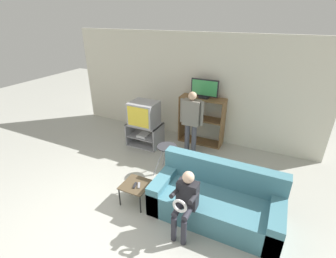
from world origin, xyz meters
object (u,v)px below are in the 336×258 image
Objects in this scene: person_seated_child at (185,199)px; snack_table at (136,186)px; folding_stool at (167,151)px; remote_control_white at (139,185)px; couch at (216,200)px; television_main at (144,113)px; remote_control_black at (135,185)px; person_standing_adult at (191,118)px; tv_stand at (145,134)px; television_flat at (205,89)px; media_shelf at (201,120)px.

snack_table is at bearing 167.16° from person_seated_child.
remote_control_white is at bearing -92.02° from folding_stool.
remote_control_white is 1.28m from couch.
folding_stool is 1.37× the size of snack_table.
remote_control_white is (0.99, -1.86, -0.45)m from television_main.
remote_control_black is 1.00× the size of remote_control_white.
folding_stool is 0.42× the size of person_standing_adult.
folding_stool is at bearing 68.27° from remote_control_black.
person_standing_adult is (-1.04, 1.59, 0.62)m from couch.
couch reaches higher than snack_table.
couch is at bearing -30.19° from folding_stool.
tv_stand is 2.10m from remote_control_white.
remote_control_white is 0.97m from person_seated_child.
folding_stool is 0.62× the size of person_seated_child.
couch is 2.00m from person_standing_adult.
television_flat reaches higher than couch.
media_shelf reaches higher than folding_stool.
folding_stool reaches higher than tv_stand.
media_shelf is 2.86m from person_seated_child.
person_seated_child is (1.90, -2.06, 0.32)m from tv_stand.
snack_table is at bearing -63.56° from tv_stand.
couch is 1.33× the size of person_standing_adult.
television_main reaches higher than tv_stand.
television_main is 0.54× the size of media_shelf.
television_flat is at bearing 82.58° from folding_stool.
snack_table is (0.91, -1.84, 0.05)m from tv_stand.
remote_control_black is 2.01m from person_standing_adult.
television_main is at bearing 145.05° from couch.
tv_stand is 1.23× the size of television_flat.
folding_stool is at bearing -96.73° from media_shelf.
remote_control_white is at bearing -8.87° from snack_table.
tv_stand is 1.26× the size of television_main.
person_standing_adult is at bearing 82.10° from snack_table.
television_main is at bearing -178.23° from person_standing_adult.
television_flat reaches higher than remote_control_black.
couch is at bearing 12.66° from snack_table.
person_seated_child reaches higher than couch.
person_standing_adult reaches higher than snack_table.
tv_stand is 2.82m from person_seated_child.
folding_stool is (1.02, -0.85, 0.25)m from tv_stand.
person_standing_adult reaches higher than person_seated_child.
person_standing_adult is at bearing -92.25° from media_shelf.
television_flat is 2.80m from remote_control_black.
person_standing_adult is (0.25, 1.92, 0.53)m from remote_control_black.
remote_control_black is at bearing -96.17° from media_shelf.
snack_table is at bearing -96.86° from television_flat.
couch reaches higher than folding_stool.
person_seated_child is at bearing -75.87° from media_shelf.
television_main is 2.77m from couch.
television_flat reaches higher than snack_table.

